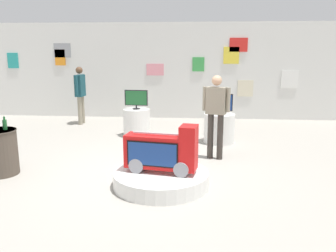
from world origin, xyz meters
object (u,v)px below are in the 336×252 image
display_pedestal_center_rear (137,122)px  shopper_browsing_rear (80,91)px  tv_on_left_rear (220,103)px  side_table_round (0,152)px  novelty_firetruck_tv (162,153)px  shopper_browsing_near_truck (216,110)px  tv_on_center_rear (136,99)px  main_display_pedestal (161,179)px  display_pedestal_left_rear (219,128)px  bottle_on_side_table (5,124)px

display_pedestal_center_rear → shopper_browsing_rear: 2.38m
tv_on_left_rear → side_table_round: 4.73m
novelty_firetruck_tv → shopper_browsing_near_truck: shopper_browsing_near_truck is taller
side_table_round → shopper_browsing_near_truck: (3.83, 1.23, 0.58)m
tv_on_center_rear → main_display_pedestal: bearing=-73.7°
display_pedestal_left_rear → side_table_round: (-3.98, -2.51, 0.06)m
tv_on_center_rear → shopper_browsing_near_truck: (1.90, -1.75, 0.03)m
shopper_browsing_near_truck → main_display_pedestal: bearing=-121.2°
bottle_on_side_table → shopper_browsing_near_truck: shopper_browsing_near_truck is taller
bottle_on_side_table → display_pedestal_center_rear: bearing=58.5°
tv_on_left_rear → bottle_on_side_table: tv_on_left_rear is taller
main_display_pedestal → display_pedestal_left_rear: size_ratio=2.13×
display_pedestal_center_rear → tv_on_left_rear: bearing=-13.4°
tv_on_left_rear → bottle_on_side_table: (-3.87, -2.45, -0.05)m
novelty_firetruck_tv → bottle_on_side_table: size_ratio=5.10×
display_pedestal_center_rear → bottle_on_side_table: bearing=-121.5°
main_display_pedestal → tv_on_left_rear: (1.09, 2.81, 0.83)m
side_table_round → tv_on_center_rear: bearing=57.3°
main_display_pedestal → tv_on_center_rear: size_ratio=2.65×
main_display_pedestal → display_pedestal_center_rear: bearing=106.3°
tv_on_left_rear → side_table_round: size_ratio=0.73×
display_pedestal_left_rear → shopper_browsing_near_truck: (-0.16, -1.27, 0.64)m
display_pedestal_left_rear → shopper_browsing_near_truck: shopper_browsing_near_truck is taller
side_table_round → bottle_on_side_table: 0.50m
novelty_firetruck_tv → tv_on_left_rear: 3.05m
side_table_round → shopper_browsing_rear: (0.04, 4.30, 0.57)m
bottle_on_side_table → novelty_firetruck_tv: bearing=-7.6°
tv_on_center_rear → side_table_round: size_ratio=0.73×
shopper_browsing_near_truck → shopper_browsing_rear: size_ratio=1.00×
side_table_round → display_pedestal_center_rear: bearing=57.3°
tv_on_left_rear → display_pedestal_center_rear: 2.20m
display_pedestal_left_rear → bottle_on_side_table: bearing=-147.5°
bottle_on_side_table → shopper_browsing_near_truck: bearing=17.7°
main_display_pedestal → side_table_round: 2.92m
display_pedestal_left_rear → shopper_browsing_rear: size_ratio=0.43×
novelty_firetruck_tv → bottle_on_side_table: 2.84m
tv_on_center_rear → shopper_browsing_near_truck: 2.59m
main_display_pedestal → novelty_firetruck_tv: novelty_firetruck_tv is taller
novelty_firetruck_tv → display_pedestal_left_rear: (1.07, 2.83, -0.22)m
side_table_round → shopper_browsing_rear: bearing=89.5°
display_pedestal_left_rear → tv_on_left_rear: tv_on_left_rear is taller
tv_on_left_rear → side_table_round: tv_on_left_rear is taller
main_display_pedestal → display_pedestal_left_rear: (1.09, 2.82, 0.22)m
side_table_round → main_display_pedestal: bearing=-6.2°
display_pedestal_center_rear → tv_on_center_rear: size_ratio=1.19×
main_display_pedestal → bottle_on_side_table: bearing=172.6°
tv_on_center_rear → bottle_on_side_table: 3.45m
novelty_firetruck_tv → tv_on_center_rear: tv_on_center_rear is taller
novelty_firetruck_tv → bottle_on_side_table: (-2.79, 0.37, 0.33)m
main_display_pedestal → shopper_browsing_rear: 5.49m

